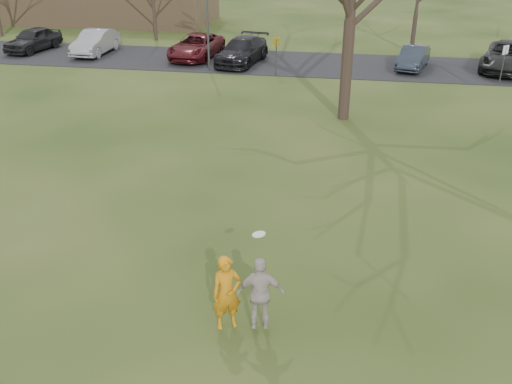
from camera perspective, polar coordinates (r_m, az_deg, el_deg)
ground at (r=12.14m, az=-3.36°, el=-14.71°), size 120.00×120.00×0.00m
parking_strip at (r=34.89m, az=6.09°, el=12.89°), size 62.00×6.50×0.04m
player_defender at (r=11.91m, az=-3.01°, el=-10.28°), size 0.75×0.65×1.73m
car_0 at (r=40.93m, az=-21.86°, el=14.30°), size 2.46×4.64×1.50m
car_1 at (r=38.68m, az=-16.09°, el=14.53°), size 1.64×4.60×1.51m
car_2 at (r=36.30m, az=-6.13°, el=14.61°), size 2.85×5.40×1.45m
car_3 at (r=34.73m, az=-1.43°, el=14.26°), size 2.88×5.43×1.50m
car_5 at (r=34.63m, az=15.79°, el=13.10°), size 2.29×4.09×1.28m
car_6 at (r=36.04m, az=24.45°, el=12.52°), size 4.32×6.28×1.59m
catching_play at (r=11.67m, az=0.49°, el=-10.36°), size 1.04×0.56×2.22m
sign_yellow at (r=31.87m, az=2.09°, el=14.38°), size 0.35×0.35×2.08m
sign_white at (r=32.52m, az=24.06°, el=12.44°), size 0.35×0.35×2.08m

